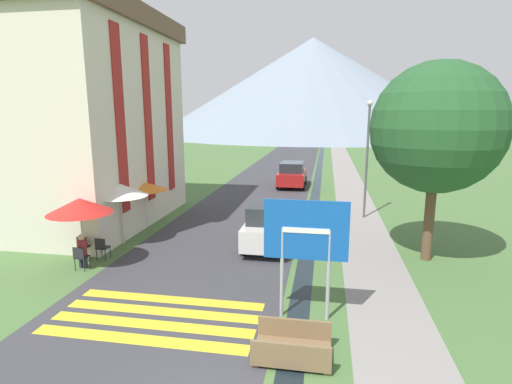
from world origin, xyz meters
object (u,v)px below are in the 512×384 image
road_sign (306,240)px  cafe_chair_middle (107,234)px  footbridge (292,348)px  cafe_umbrella_front_red (80,206)px  streetlamp (367,151)px  parked_car_near (268,225)px  person_standing_terrace (105,226)px  parked_car_far (292,174)px  cafe_chair_near_left (102,247)px  cafe_chair_near_right (84,245)px  cafe_umbrella_rear_orange (144,186)px  hotel_building (89,111)px  cafe_chair_nearest (80,256)px  tree_by_path (437,128)px  person_seated_far (82,249)px  cafe_umbrella_middle_white (120,190)px

road_sign → cafe_chair_middle: bearing=151.8°
footbridge → cafe_umbrella_front_red: bearing=152.4°
cafe_chair_middle → streetlamp: size_ratio=0.14×
parked_car_near → person_standing_terrace: bearing=-165.7°
parked_car_far → cafe_chair_near_left: (-5.62, -15.94, -0.40)m
parked_car_far → cafe_chair_near_right: parked_car_far is taller
cafe_chair_middle → person_standing_terrace: (0.23, -0.47, 0.49)m
road_sign → footbridge: (-0.15, -1.83, -1.92)m
cafe_umbrella_rear_orange → streetlamp: 11.05m
parked_car_far → cafe_umbrella_front_red: bearing=-109.2°
hotel_building → cafe_chair_nearest: size_ratio=11.79×
cafe_chair_near_right → cafe_umbrella_front_red: bearing=-74.8°
tree_by_path → cafe_umbrella_front_red: bearing=-166.2°
parked_car_near → cafe_chair_near_left: parked_car_near is taller
parked_car_near → person_seated_far: size_ratio=3.19×
person_seated_far → tree_by_path: (12.04, 2.94, 4.15)m
parked_car_far → cafe_umbrella_rear_orange: size_ratio=1.83×
cafe_chair_near_left → person_standing_terrace: 1.17m
cafe_umbrella_front_red → person_standing_terrace: (-0.22, 1.78, -1.23)m
parked_car_far → person_seated_far: (-5.87, -16.74, -0.24)m
cafe_umbrella_middle_white → cafe_chair_near_left: bearing=-85.9°
footbridge → cafe_chair_nearest: size_ratio=2.00×
parked_car_near → cafe_umbrella_rear_orange: 6.36m
cafe_chair_near_left → cafe_umbrella_front_red: cafe_umbrella_front_red is taller
parked_car_far → person_seated_far: 17.74m
cafe_umbrella_rear_orange → tree_by_path: 12.52m
parked_car_near → parked_car_far: same height
parked_car_far → cafe_chair_middle: parked_car_far is taller
cafe_chair_near_right → cafe_umbrella_rear_orange: 4.44m
cafe_chair_middle → streetlamp: bearing=37.1°
parked_car_near → tree_by_path: size_ratio=0.54×
parked_car_far → parked_car_near: bearing=-89.2°
cafe_chair_middle → person_seated_far: 2.29m
cafe_umbrella_middle_white → tree_by_path: tree_by_path is taller
parked_car_far → person_standing_terrace: size_ratio=2.30×
hotel_building → footbridge: 15.26m
hotel_building → tree_by_path: 15.23m
cafe_umbrella_middle_white → tree_by_path: 12.19m
road_sign → hotel_building: bearing=143.9°
hotel_building → cafe_umbrella_rear_orange: 4.59m
road_sign → person_standing_terrace: bearing=153.8°
road_sign → cafe_umbrella_middle_white: size_ratio=1.26×
hotel_building → parked_car_far: 14.83m
footbridge → cafe_umbrella_middle_white: (-7.55, 6.61, 2.05)m
person_seated_far → streetlamp: bearing=40.4°
tree_by_path → cafe_chair_near_right: bearing=-170.6°
cafe_umbrella_front_red → person_seated_far: size_ratio=2.06×
cafe_chair_nearest → cafe_chair_near_right: same height
cafe_umbrella_front_red → cafe_umbrella_middle_white: size_ratio=0.99×
parked_car_near → hotel_building: bearing=165.4°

